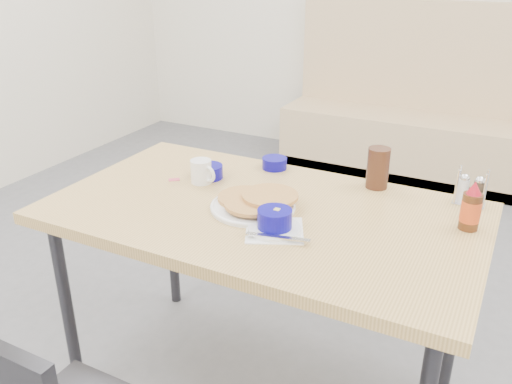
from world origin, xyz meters
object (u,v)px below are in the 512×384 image
at_px(creamer_bowl, 208,172).
at_px(condiment_caddy, 470,192).
at_px(booth_bench, 416,126).
at_px(coffee_mug, 202,171).
at_px(pancake_plate, 255,203).
at_px(grits_setting, 275,222).
at_px(butter_bowl, 274,163).
at_px(amber_tumbler, 378,168).
at_px(syrup_bottle, 471,209).
at_px(dining_table, 263,225).

relative_size(creamer_bowl, condiment_caddy, 0.87).
height_order(booth_bench, coffee_mug, booth_bench).
bearing_deg(pancake_plate, creamer_bowl, 150.15).
bearing_deg(coffee_mug, grits_setting, -28.92).
xyz_separation_m(butter_bowl, condiment_caddy, (0.71, 0.00, 0.02)).
bearing_deg(amber_tumbler, syrup_bottle, -28.93).
height_order(grits_setting, syrup_bottle, syrup_bottle).
height_order(dining_table, coffee_mug, coffee_mug).
bearing_deg(booth_bench, coffee_mug, -96.80).
bearing_deg(butter_bowl, dining_table, -70.69).
distance_m(booth_bench, butter_bowl, 2.24).
bearing_deg(creamer_bowl, amber_tumbler, 18.83).
distance_m(pancake_plate, grits_setting, 0.17).
bearing_deg(condiment_caddy, pancake_plate, -150.38).
relative_size(dining_table, syrup_bottle, 9.04).
distance_m(booth_bench, condiment_caddy, 2.32).
distance_m(pancake_plate, butter_bowl, 0.37).
height_order(amber_tumbler, syrup_bottle, syrup_bottle).
height_order(grits_setting, amber_tumbler, amber_tumbler).
distance_m(creamer_bowl, amber_tumbler, 0.61).
distance_m(dining_table, amber_tumbler, 0.46).
bearing_deg(amber_tumbler, coffee_mug, -156.54).
distance_m(coffee_mug, syrup_bottle, 0.91).
distance_m(grits_setting, amber_tumbler, 0.50).
relative_size(coffee_mug, syrup_bottle, 0.71).
distance_m(amber_tumbler, syrup_bottle, 0.38).
height_order(dining_table, condiment_caddy, condiment_caddy).
xyz_separation_m(condiment_caddy, syrup_bottle, (0.02, -0.18, 0.02)).
xyz_separation_m(booth_bench, grits_setting, (0.10, -2.66, 0.44)).
relative_size(coffee_mug, condiment_caddy, 0.89).
xyz_separation_m(coffee_mug, condiment_caddy, (0.89, 0.25, -0.00)).
distance_m(creamer_bowl, syrup_bottle, 0.91).
distance_m(booth_bench, syrup_bottle, 2.50).
bearing_deg(pancake_plate, coffee_mug, 158.60).
bearing_deg(booth_bench, butter_bowl, -93.11).
relative_size(pancake_plate, creamer_bowl, 2.62).
distance_m(dining_table, grits_setting, 0.19).
height_order(amber_tumbler, condiment_caddy, amber_tumbler).
height_order(booth_bench, butter_bowl, booth_bench).
bearing_deg(grits_setting, coffee_mug, 151.08).
height_order(creamer_bowl, amber_tumbler, amber_tumbler).
distance_m(pancake_plate, coffee_mug, 0.29).
relative_size(coffee_mug, grits_setting, 0.45).
xyz_separation_m(butter_bowl, syrup_bottle, (0.74, -0.18, 0.05)).
distance_m(booth_bench, amber_tumbler, 2.26).
bearing_deg(dining_table, syrup_bottle, 14.11).
xyz_separation_m(grits_setting, condiment_caddy, (0.49, 0.47, 0.01)).
bearing_deg(condiment_caddy, dining_table, -150.49).
xyz_separation_m(booth_bench, creamer_bowl, (-0.30, -2.39, 0.43)).
height_order(dining_table, butter_bowl, butter_bowl).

